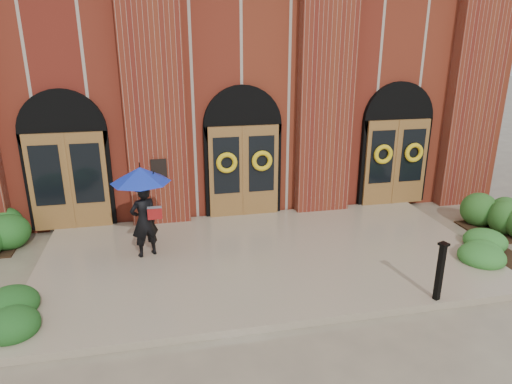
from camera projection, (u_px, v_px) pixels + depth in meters
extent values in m
plane|color=gray|center=(266.00, 263.00, 10.33)|extent=(90.00, 90.00, 0.00)
cube|color=gray|center=(265.00, 257.00, 10.44)|extent=(10.00, 5.30, 0.15)
cube|color=maroon|center=(214.00, 75.00, 17.45)|extent=(16.00, 12.00, 7.00)
cube|color=black|center=(159.00, 170.00, 11.65)|extent=(0.40, 0.05, 0.55)
cube|color=maroon|center=(154.00, 95.00, 11.29)|extent=(1.50, 0.45, 7.00)
cube|color=maroon|center=(326.00, 91.00, 12.17)|extent=(1.50, 0.45, 7.00)
cube|color=maroon|center=(475.00, 87.00, 13.05)|extent=(1.50, 0.45, 7.00)
cube|color=#8F5D2F|center=(69.00, 182.00, 11.51)|extent=(1.90, 0.10, 2.50)
cylinder|color=black|center=(63.00, 132.00, 11.24)|extent=(2.10, 0.22, 2.10)
cube|color=#8F5D2F|center=(244.00, 171.00, 12.39)|extent=(1.90, 0.10, 2.50)
cylinder|color=black|center=(242.00, 125.00, 12.12)|extent=(2.10, 0.22, 2.10)
cube|color=#8F5D2F|center=(396.00, 162.00, 13.27)|extent=(1.90, 0.10, 2.50)
cylinder|color=black|center=(398.00, 119.00, 13.00)|extent=(2.10, 0.22, 2.10)
torus|color=yellow|center=(227.00, 163.00, 12.09)|extent=(0.57, 0.13, 0.57)
torus|color=yellow|center=(262.00, 161.00, 12.28)|extent=(0.57, 0.13, 0.57)
torus|color=yellow|center=(383.00, 154.00, 12.97)|extent=(0.57, 0.13, 0.57)
torus|color=yellow|center=(414.00, 153.00, 13.16)|extent=(0.57, 0.13, 0.57)
imported|color=black|center=(144.00, 221.00, 10.13)|extent=(0.72, 0.61, 1.68)
cone|color=#162EAD|center=(140.00, 175.00, 9.79)|extent=(1.70, 1.70, 0.34)
cylinder|color=black|center=(144.00, 195.00, 9.90)|extent=(0.02, 0.02, 0.56)
cube|color=#95989A|center=(155.00, 213.00, 9.98)|extent=(0.35, 0.26, 0.25)
cube|color=maroon|center=(155.00, 214.00, 9.90)|extent=(0.30, 0.14, 0.25)
cube|color=black|center=(440.00, 273.00, 8.47)|extent=(0.13, 0.13, 1.12)
cube|color=black|center=(444.00, 244.00, 8.28)|extent=(0.20, 0.20, 0.04)
ellipsoid|color=#2A6625|center=(492.00, 250.00, 10.41)|extent=(1.40, 1.20, 0.49)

